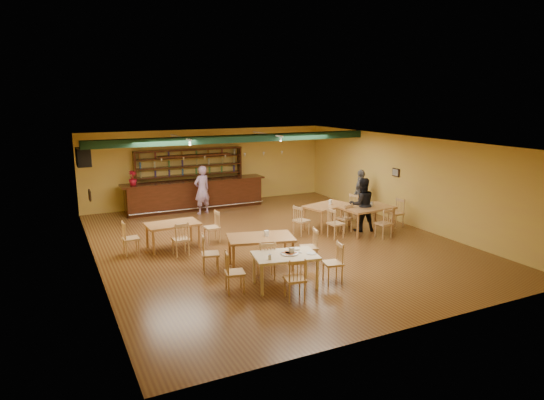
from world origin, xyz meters
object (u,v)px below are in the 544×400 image
bar_counter (195,195)px  patron_right_a (362,205)px  dining_table_a (173,236)px  dining_table_c (261,252)px  dining_table_b (327,216)px  patron_bar (202,190)px  dining_table_d (367,219)px  near_table (285,270)px

bar_counter → patron_right_a: bearing=-53.1°
dining_table_a → dining_table_c: dining_table_c is taller
dining_table_b → patron_bar: size_ratio=0.86×
bar_counter → dining_table_b: (3.16, -4.47, -0.18)m
dining_table_b → patron_bar: patron_bar is taller
bar_counter → dining_table_a: size_ratio=3.73×
dining_table_a → dining_table_d: 6.12m
dining_table_d → near_table: (-4.44, -2.85, -0.03)m
dining_table_d → dining_table_b: bearing=126.0°
dining_table_b → dining_table_d: 1.33m
dining_table_c → patron_right_a: patron_right_a is taller
patron_bar → bar_counter: bearing=-107.1°
dining_table_c → patron_right_a: bearing=35.2°
dining_table_c → patron_bar: 6.17m
near_table → patron_bar: (0.42, 7.50, 0.51)m
bar_counter → dining_table_a: (-1.99, -4.40, -0.20)m
bar_counter → patron_right_a: size_ratio=3.18×
bar_counter → patron_bar: size_ratio=3.07×
dining_table_a → dining_table_d: bearing=-12.5°
near_table → dining_table_a: bearing=122.7°
dining_table_a → dining_table_c: 3.02m
dining_table_d → patron_right_a: (-0.08, 0.20, 0.46)m
near_table → patron_right_a: (4.36, 3.06, 0.48)m
dining_table_b → patron_bar: bearing=114.2°
dining_table_c → patron_bar: bearing=100.2°
near_table → dining_table_b: bearing=57.9°
dining_table_a → near_table: (1.59, -3.93, 0.02)m
bar_counter → dining_table_b: size_ratio=3.56×
dining_table_a → patron_right_a: (5.95, -0.87, 0.50)m
bar_counter → dining_table_a: 4.84m
bar_counter → patron_bar: (0.02, -0.83, 0.33)m
near_table → dining_table_d: bearing=43.4°
dining_table_a → dining_table_b: bearing=-3.2°
bar_counter → near_table: size_ratio=3.84×
dining_table_a → dining_table_b: 5.16m
dining_table_a → near_table: bearing=-70.3°
patron_bar → dining_table_b: bearing=112.1°
dining_table_b → dining_table_d: (0.88, -1.00, 0.03)m
bar_counter → dining_table_b: 5.48m
patron_right_a → dining_table_a: bearing=5.3°
dining_table_a → patron_right_a: size_ratio=0.85×
bar_counter → near_table: (-0.40, -8.33, -0.18)m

